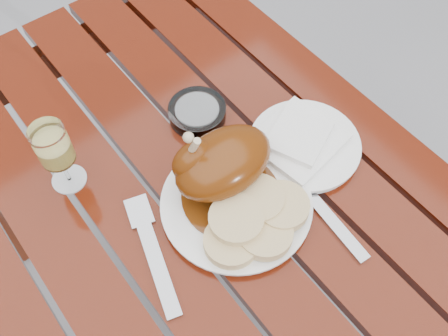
# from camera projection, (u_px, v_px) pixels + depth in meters

# --- Properties ---
(ground) EXTENTS (60.00, 60.00, 0.00)m
(ground) POSITION_uv_depth(u_px,v_px,m) (211.00, 321.00, 1.50)
(ground) COLOR slate
(ground) RESTS_ON ground
(table) EXTENTS (0.80, 1.20, 0.75)m
(table) POSITION_uv_depth(u_px,v_px,m) (207.00, 277.00, 1.18)
(table) COLOR #601C0B
(table) RESTS_ON ground
(dinner_plate) EXTENTS (0.33, 0.33, 0.02)m
(dinner_plate) POSITION_uv_depth(u_px,v_px,m) (236.00, 204.00, 0.85)
(dinner_plate) COLOR white
(dinner_plate) RESTS_ON table
(roast_duck) EXTENTS (0.19, 0.18, 0.13)m
(roast_duck) POSITION_uv_depth(u_px,v_px,m) (220.00, 164.00, 0.83)
(roast_duck) COLOR #522509
(roast_duck) RESTS_ON dinner_plate
(bread_dumplings) EXTENTS (0.19, 0.14, 0.04)m
(bread_dumplings) POSITION_uv_depth(u_px,v_px,m) (255.00, 220.00, 0.81)
(bread_dumplings) COLOR tan
(bread_dumplings) RESTS_ON dinner_plate
(wine_glass) EXTENTS (0.07, 0.07, 0.14)m
(wine_glass) POSITION_uv_depth(u_px,v_px,m) (58.00, 157.00, 0.83)
(wine_glass) COLOR #EEE16C
(wine_glass) RESTS_ON table
(side_plate) EXTENTS (0.24, 0.24, 0.02)m
(side_plate) POSITION_uv_depth(u_px,v_px,m) (304.00, 145.00, 0.92)
(side_plate) COLOR white
(side_plate) RESTS_ON table
(napkin) EXTENTS (0.17, 0.16, 0.01)m
(napkin) POSITION_uv_depth(u_px,v_px,m) (298.00, 140.00, 0.91)
(napkin) COLOR white
(napkin) RESTS_ON side_plate
(ashtray) EXTENTS (0.14, 0.14, 0.03)m
(ashtray) POSITION_uv_depth(u_px,v_px,m) (197.00, 112.00, 0.95)
(ashtray) COLOR #B2B7BC
(ashtray) RESTS_ON table
(fork) EXTENTS (0.08, 0.20, 0.01)m
(fork) POSITION_uv_depth(u_px,v_px,m) (155.00, 259.00, 0.80)
(fork) COLOR gray
(fork) RESTS_ON table
(knife) EXTENTS (0.04, 0.23, 0.01)m
(knife) POSITION_uv_depth(u_px,v_px,m) (321.00, 208.00, 0.85)
(knife) COLOR gray
(knife) RESTS_ON table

